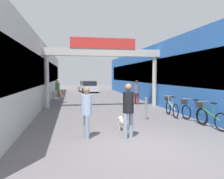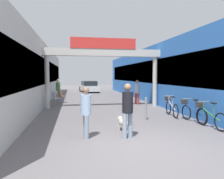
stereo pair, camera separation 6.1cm
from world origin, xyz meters
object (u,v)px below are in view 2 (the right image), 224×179
pedestrian_with_dog (128,107)px  dog_on_leash (123,122)px  cafe_chair_aluminium_nearer (55,97)px  pedestrian_carrying_crate (137,91)px  bicycle_silver_third (171,107)px  bicycle_green_nearest (209,116)px  bollard_post_metal (146,108)px  pedestrian_elderly_walking (58,88)px  bicycle_blue_second (192,111)px  cafe_chair_wood_farther (61,95)px  pedestrian_companion (86,109)px  parked_car_white (89,87)px

pedestrian_with_dog → dog_on_leash: (0.05, 0.92, -0.68)m
dog_on_leash → cafe_chair_aluminium_nearer: size_ratio=0.79×
pedestrian_carrying_crate → bicycle_silver_third: bearing=-84.9°
bicycle_green_nearest → bollard_post_metal: (-1.89, 1.79, 0.08)m
pedestrian_carrying_crate → pedestrian_elderly_walking: 6.30m
pedestrian_with_dog → dog_on_leash: bearing=86.6°
bicycle_blue_second → cafe_chair_wood_farther: bearing=127.6°
pedestrian_carrying_crate → pedestrian_companion: bearing=-117.6°
bicycle_green_nearest → pedestrian_with_dog: bearing=-166.3°
pedestrian_carrying_crate → dog_on_leash: 7.35m
pedestrian_carrying_crate → cafe_chair_aluminium_nearer: size_ratio=1.86×
pedestrian_carrying_crate → cafe_chair_wood_farther: 5.45m
cafe_chair_aluminium_nearer → pedestrian_companion: bearing=-79.0°
parked_car_white → bicycle_green_nearest: bearing=-80.2°
bicycle_green_nearest → parked_car_white: bearing=99.8°
pedestrian_with_dog → cafe_chair_wood_farther: bearing=104.7°
cafe_chair_aluminium_nearer → bicycle_blue_second: bearing=-45.3°
parked_car_white → bollard_post_metal: bearing=-85.5°
cafe_chair_wood_farther → parked_car_white: bearing=74.6°
cafe_chair_aluminium_nearer → cafe_chair_wood_farther: bearing=76.0°
bicycle_silver_third → parked_car_white: (-2.85, 15.98, 0.21)m
bicycle_blue_second → bicycle_silver_third: bearing=101.5°
pedestrian_elderly_walking → parked_car_white: pedestrian_elderly_walking is taller
pedestrian_with_dog → cafe_chair_aluminium_nearer: bearing=109.2°
dog_on_leash → bicycle_blue_second: size_ratio=0.42×
pedestrian_elderly_walking → bicycle_green_nearest: bearing=-58.4°
pedestrian_carrying_crate → bollard_post_metal: bearing=-102.5°
pedestrian_carrying_crate → bollard_post_metal: size_ratio=1.64×
bicycle_blue_second → pedestrian_companion: bearing=-159.9°
pedestrian_with_dog → bicycle_silver_third: size_ratio=1.02×
bicycle_silver_third → cafe_chair_wood_farther: 8.29m
pedestrian_carrying_crate → bicycle_blue_second: 5.90m
bollard_post_metal → cafe_chair_aluminium_nearer: bollard_post_metal is taller
pedestrian_companion → cafe_chair_wood_farther: size_ratio=1.82×
pedestrian_companion → pedestrian_elderly_walking: 10.77m
pedestrian_companion → pedestrian_elderly_walking: (-1.53, 10.67, 0.05)m
bollard_post_metal → parked_car_white: size_ratio=0.24×
pedestrian_with_dog → pedestrian_companion: bearing=169.7°
bollard_post_metal → pedestrian_companion: bearing=-139.6°
pedestrian_carrying_crate → pedestrian_elderly_walking: size_ratio=0.98×
cafe_chair_aluminium_nearer → bollard_post_metal: bearing=-52.0°
pedestrian_companion → pedestrian_elderly_walking: pedestrian_elderly_walking is taller
pedestrian_companion → cafe_chair_aluminium_nearer: (-1.54, 7.92, -0.38)m
cafe_chair_wood_farther → bollard_post_metal: bearing=-59.9°
pedestrian_carrying_crate → dog_on_leash: size_ratio=2.36×
pedestrian_carrying_crate → bicycle_green_nearest: size_ratio=0.98×
pedestrian_with_dog → bicycle_green_nearest: pedestrian_with_dog is taller
pedestrian_with_dog → pedestrian_carrying_crate: bearing=71.2°
pedestrian_elderly_walking → dog_on_leash: 10.41m
bicycle_green_nearest → cafe_chair_aluminium_nearer: 9.61m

